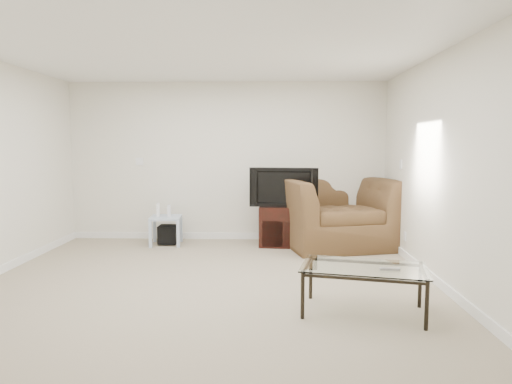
{
  "coord_description": "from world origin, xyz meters",
  "views": [
    {
      "loc": [
        0.67,
        -4.74,
        1.52
      ],
      "look_at": [
        0.5,
        1.2,
        0.9
      ],
      "focal_mm": 32.0,
      "sensor_mm": 36.0,
      "label": 1
    }
  ],
  "objects_px": {
    "television": "(284,187)",
    "side_table": "(166,230)",
    "tv_stand": "(284,226)",
    "recliner": "(336,201)",
    "subwoofer": "(168,234)",
    "coffee_table": "(363,290)"
  },
  "relations": [
    {
      "from": "television",
      "to": "side_table",
      "type": "xyz_separation_m",
      "value": [
        -1.79,
        0.03,
        -0.68
      ]
    },
    {
      "from": "tv_stand",
      "to": "side_table",
      "type": "height_order",
      "value": "tv_stand"
    },
    {
      "from": "television",
      "to": "recliner",
      "type": "relative_size",
      "value": 0.6
    },
    {
      "from": "television",
      "to": "side_table",
      "type": "distance_m",
      "value": 1.92
    },
    {
      "from": "side_table",
      "to": "subwoofer",
      "type": "distance_m",
      "value": 0.07
    },
    {
      "from": "subwoofer",
      "to": "coffee_table",
      "type": "relative_size",
      "value": 0.25
    },
    {
      "from": "tv_stand",
      "to": "subwoofer",
      "type": "relative_size",
      "value": 2.66
    },
    {
      "from": "television",
      "to": "coffee_table",
      "type": "height_order",
      "value": "television"
    },
    {
      "from": "television",
      "to": "side_table",
      "type": "height_order",
      "value": "television"
    },
    {
      "from": "subwoofer",
      "to": "coffee_table",
      "type": "xyz_separation_m",
      "value": [
        2.4,
        -2.79,
        0.06
      ]
    },
    {
      "from": "television",
      "to": "subwoofer",
      "type": "relative_size",
      "value": 3.46
    },
    {
      "from": "tv_stand",
      "to": "side_table",
      "type": "distance_m",
      "value": 1.8
    },
    {
      "from": "tv_stand",
      "to": "subwoofer",
      "type": "height_order",
      "value": "tv_stand"
    },
    {
      "from": "side_table",
      "to": "recliner",
      "type": "bearing_deg",
      "value": 0.0
    },
    {
      "from": "television",
      "to": "coffee_table",
      "type": "xyz_separation_m",
      "value": [
        0.63,
        -2.73,
        -0.68
      ]
    },
    {
      "from": "side_table",
      "to": "television",
      "type": "bearing_deg",
      "value": -0.96
    },
    {
      "from": "tv_stand",
      "to": "side_table",
      "type": "xyz_separation_m",
      "value": [
        -1.8,
        0.0,
        -0.08
      ]
    },
    {
      "from": "television",
      "to": "coffee_table",
      "type": "bearing_deg",
      "value": -69.59
    },
    {
      "from": "subwoofer",
      "to": "television",
      "type": "bearing_deg",
      "value": -1.64
    },
    {
      "from": "tv_stand",
      "to": "recliner",
      "type": "distance_m",
      "value": 0.86
    },
    {
      "from": "subwoofer",
      "to": "coffee_table",
      "type": "height_order",
      "value": "coffee_table"
    },
    {
      "from": "television",
      "to": "subwoofer",
      "type": "distance_m",
      "value": 1.92
    }
  ]
}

